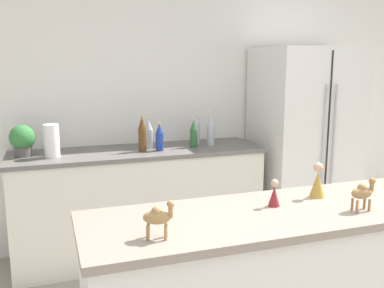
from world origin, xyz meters
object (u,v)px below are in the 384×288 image
(refrigerator, at_px, (303,145))
(camel_figurine, at_px, (363,192))
(paper_towel_roll, at_px, (52,141))
(back_bottle_5, at_px, (197,128))
(back_bottle_0, at_px, (194,134))
(potted_plant, at_px, (22,139))
(wise_man_figurine_purple, at_px, (318,182))
(back_bottle_4, at_px, (160,137))
(back_bottle_3, at_px, (142,134))
(back_bottle_2, at_px, (149,134))
(camel_figurine_second, at_px, (158,216))
(wise_man_figurine_crimson, at_px, (274,195))
(back_bottle_1, at_px, (211,129))

(refrigerator, bearing_deg, camel_figurine, -116.78)
(paper_towel_roll, distance_m, back_bottle_5, 1.25)
(back_bottle_0, relative_size, back_bottle_5, 0.82)
(potted_plant, bearing_deg, refrigerator, -2.70)
(back_bottle_5, bearing_deg, wise_man_figurine_purple, -90.88)
(camel_figurine, bearing_deg, back_bottle_5, 91.11)
(back_bottle_4, bearing_deg, back_bottle_3, 172.58)
(back_bottle_2, distance_m, camel_figurine_second, 2.09)
(camel_figurine_second, bearing_deg, back_bottle_4, 75.27)
(paper_towel_roll, relative_size, camel_figurine_second, 1.71)
(potted_plant, bearing_deg, wise_man_figurine_purple, -51.83)
(potted_plant, height_order, camel_figurine_second, potted_plant)
(refrigerator, xyz_separation_m, back_bottle_4, (-1.40, -0.02, 0.15))
(back_bottle_0, xyz_separation_m, wise_man_figurine_crimson, (-0.23, -1.78, 0.01))
(camel_figurine, relative_size, camel_figurine_second, 0.99)
(back_bottle_5, relative_size, camel_figurine, 2.02)
(wise_man_figurine_purple, bearing_deg, camel_figurine, -73.59)
(back_bottle_5, xyz_separation_m, wise_man_figurine_purple, (-0.03, -1.86, 0.00))
(paper_towel_roll, xyz_separation_m, back_bottle_1, (1.34, 0.06, 0.01))
(back_bottle_1, distance_m, back_bottle_5, 0.14)
(wise_man_figurine_crimson, bearing_deg, potted_plant, 121.78)
(refrigerator, distance_m, wise_man_figurine_crimson, 2.19)
(paper_towel_roll, bearing_deg, back_bottle_1, 2.59)
(potted_plant, height_order, paper_towel_roll, paper_towel_roll)
(back_bottle_1, bearing_deg, camel_figurine_second, -116.39)
(back_bottle_4, xyz_separation_m, wise_man_figurine_crimson, (0.09, -1.73, 0.01))
(potted_plant, distance_m, camel_figurine_second, 2.13)
(back_bottle_0, xyz_separation_m, wise_man_figurine_purple, (0.04, -1.73, 0.03))
(back_bottle_2, xyz_separation_m, camel_figurine_second, (-0.44, -2.04, 0.03))
(paper_towel_roll, bearing_deg, back_bottle_3, -0.26)
(potted_plant, relative_size, paper_towel_roll, 0.97)
(back_bottle_4, distance_m, wise_man_figurine_crimson, 1.74)
(camel_figurine, relative_size, wise_man_figurine_purple, 0.86)
(potted_plant, bearing_deg, back_bottle_4, -7.11)
(back_bottle_3, height_order, back_bottle_4, back_bottle_3)
(back_bottle_3, height_order, camel_figurine_second, back_bottle_3)
(paper_towel_roll, distance_m, back_bottle_2, 0.79)
(wise_man_figurine_crimson, bearing_deg, refrigerator, 53.11)
(camel_figurine, relative_size, wise_man_figurine_crimson, 1.17)
(refrigerator, bearing_deg, wise_man_figurine_crimson, -126.89)
(back_bottle_0, distance_m, back_bottle_3, 0.46)
(back_bottle_0, xyz_separation_m, back_bottle_2, (-0.38, 0.07, 0.01))
(back_bottle_1, bearing_deg, wise_man_figurine_purple, -94.18)
(refrigerator, relative_size, back_bottle_0, 7.31)
(camel_figurine, bearing_deg, wise_man_figurine_purple, 106.41)
(wise_man_figurine_crimson, bearing_deg, wise_man_figurine_purple, 11.14)
(camel_figurine_second, xyz_separation_m, wise_man_figurine_crimson, (0.60, 0.19, -0.03))
(camel_figurine, bearing_deg, back_bottle_4, 102.63)
(back_bottle_1, height_order, back_bottle_3, back_bottle_3)
(back_bottle_0, xyz_separation_m, back_bottle_3, (-0.46, -0.03, 0.03))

